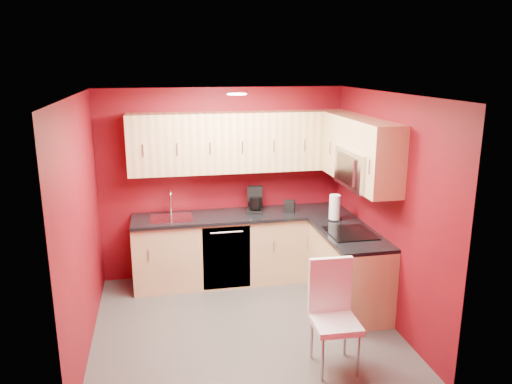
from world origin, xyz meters
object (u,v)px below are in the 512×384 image
object	(u,v)px
microwave	(363,169)
coffee_maker	(255,200)
paper_towel	(335,207)
sink	(171,215)
dining_chair	(335,318)
napkin_holder	(290,206)

from	to	relation	value
microwave	coffee_maker	distance (m)	1.57
microwave	paper_towel	world-z (taller)	microwave
paper_towel	coffee_maker	bearing A→B (deg)	149.92
coffee_maker	sink	bearing A→B (deg)	-164.04
coffee_maker	paper_towel	world-z (taller)	coffee_maker
microwave	coffee_maker	bearing A→B (deg)	134.40
sink	dining_chair	distance (m)	2.59
paper_towel	dining_chair	world-z (taller)	paper_towel
paper_towel	sink	bearing A→B (deg)	166.20
sink	coffee_maker	world-z (taller)	sink
paper_towel	dining_chair	bearing A→B (deg)	-109.22
sink	coffee_maker	xyz separation A→B (m)	(1.08, 0.04, 0.13)
sink	paper_towel	bearing A→B (deg)	-13.80
napkin_holder	paper_towel	distance (m)	0.65
microwave	dining_chair	bearing A→B (deg)	-121.45
sink	napkin_holder	xyz separation A→B (m)	(1.52, -0.03, 0.04)
coffee_maker	dining_chair	distance (m)	2.27
sink	microwave	bearing A→B (deg)	-25.60
sink	paper_towel	xyz separation A→B (m)	(1.98, -0.49, 0.12)
microwave	dining_chair	size ratio (longest dim) A/B	0.73
dining_chair	coffee_maker	bearing A→B (deg)	100.51
microwave	paper_towel	xyz separation A→B (m)	(-0.12, 0.52, -0.59)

